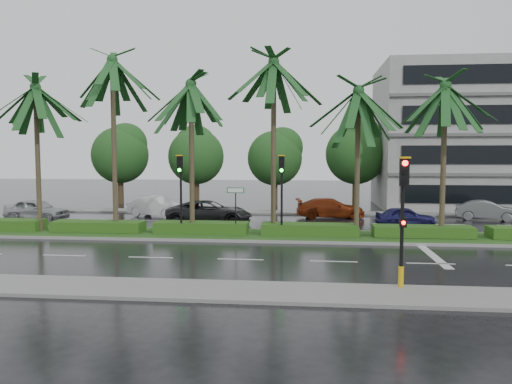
# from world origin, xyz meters

# --- Properties ---
(ground) EXTENTS (120.00, 120.00, 0.00)m
(ground) POSITION_xyz_m (0.00, 0.00, 0.00)
(ground) COLOR black
(ground) RESTS_ON ground
(near_sidewalk) EXTENTS (40.00, 2.40, 0.12)m
(near_sidewalk) POSITION_xyz_m (0.00, -10.20, 0.06)
(near_sidewalk) COLOR slate
(near_sidewalk) RESTS_ON ground
(far_sidewalk) EXTENTS (40.00, 2.00, 0.12)m
(far_sidewalk) POSITION_xyz_m (0.00, 12.00, 0.06)
(far_sidewalk) COLOR slate
(far_sidewalk) RESTS_ON ground
(median) EXTENTS (36.00, 4.00, 0.15)m
(median) POSITION_xyz_m (0.00, 1.00, 0.08)
(median) COLOR gray
(median) RESTS_ON ground
(hedge) EXTENTS (35.20, 1.40, 0.60)m
(hedge) POSITION_xyz_m (0.00, 1.00, 0.45)
(hedge) COLOR #224814
(hedge) RESTS_ON median
(lane_markings) EXTENTS (34.00, 13.06, 0.01)m
(lane_markings) POSITION_xyz_m (3.04, -0.43, 0.01)
(lane_markings) COLOR silver
(lane_markings) RESTS_ON ground
(palm_row) EXTENTS (26.30, 4.20, 10.45)m
(palm_row) POSITION_xyz_m (-1.25, 1.02, 8.01)
(palm_row) COLOR #3D3523
(palm_row) RESTS_ON median
(signal_near) EXTENTS (0.34, 0.45, 4.36)m
(signal_near) POSITION_xyz_m (6.00, -9.39, 2.50)
(signal_near) COLOR black
(signal_near) RESTS_ON near_sidewalk
(signal_median_left) EXTENTS (0.34, 0.42, 4.36)m
(signal_median_left) POSITION_xyz_m (-4.00, 0.30, 3.00)
(signal_median_left) COLOR black
(signal_median_left) RESTS_ON median
(signal_median_right) EXTENTS (0.34, 0.42, 4.36)m
(signal_median_right) POSITION_xyz_m (1.50, 0.30, 3.00)
(signal_median_right) COLOR black
(signal_median_right) RESTS_ON median
(street_sign) EXTENTS (0.95, 0.09, 2.60)m
(street_sign) POSITION_xyz_m (-1.00, 0.48, 2.12)
(street_sign) COLOR black
(street_sign) RESTS_ON median
(bg_trees) EXTENTS (33.01, 5.19, 7.49)m
(bg_trees) POSITION_xyz_m (-0.05, 17.59, 4.65)
(bg_trees) COLOR #352718
(bg_trees) RESTS_ON ground
(building) EXTENTS (16.00, 10.00, 12.00)m
(building) POSITION_xyz_m (17.00, 18.00, 6.00)
(building) COLOR gray
(building) RESTS_ON ground
(car_silver) EXTENTS (2.35, 4.59, 1.50)m
(car_silver) POSITION_xyz_m (-15.53, 5.99, 0.75)
(car_silver) COLOR #A0A3A7
(car_silver) RESTS_ON ground
(car_white) EXTENTS (2.89, 4.70, 1.46)m
(car_white) POSITION_xyz_m (-8.00, 8.95, 0.73)
(car_white) COLOR silver
(car_white) RESTS_ON ground
(car_darkgrey) EXTENTS (2.84, 5.66, 1.54)m
(car_darkgrey) POSITION_xyz_m (-3.44, 5.51, 0.77)
(car_darkgrey) COLOR black
(car_darkgrey) RESTS_ON ground
(car_red) EXTENTS (2.51, 5.04, 1.41)m
(car_red) POSITION_xyz_m (4.50, 9.61, 0.70)
(car_red) COLOR maroon
(car_red) RESTS_ON ground
(car_blue) EXTENTS (1.78, 3.76, 1.24)m
(car_blue) POSITION_xyz_m (9.00, 5.80, 0.62)
(car_blue) COLOR navy
(car_blue) RESTS_ON ground
(car_grey) EXTENTS (2.38, 4.31, 1.35)m
(car_grey) POSITION_xyz_m (15.20, 9.45, 0.67)
(car_grey) COLOR slate
(car_grey) RESTS_ON ground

